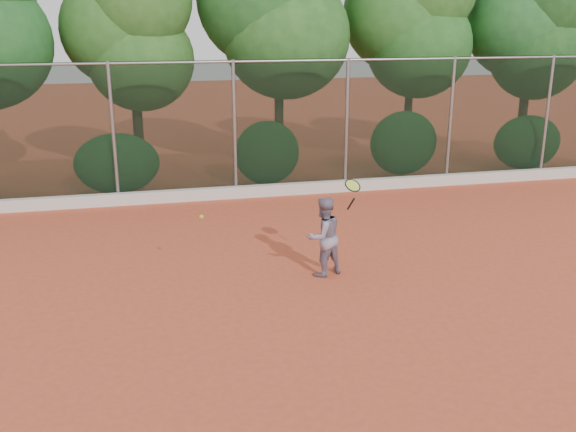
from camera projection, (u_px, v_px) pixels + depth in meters
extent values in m
plane|color=#C64C2E|center=(302.00, 307.00, 10.37)|extent=(80.00, 80.00, 0.00)
cube|color=beige|center=(237.00, 192.00, 16.67)|extent=(24.00, 0.20, 0.30)
imported|color=gray|center=(323.00, 237.00, 11.51)|extent=(0.86, 0.76, 1.45)
cube|color=black|center=(235.00, 130.00, 16.37)|extent=(24.00, 0.01, 3.50)
cylinder|color=gray|center=(233.00, 62.00, 15.87)|extent=(24.00, 0.06, 0.06)
cylinder|color=gray|center=(113.00, 135.00, 15.72)|extent=(0.09, 0.09, 3.50)
cylinder|color=gray|center=(235.00, 130.00, 16.37)|extent=(0.09, 0.09, 3.50)
cylinder|color=gray|center=(347.00, 126.00, 17.02)|extent=(0.09, 0.09, 3.50)
cylinder|color=gray|center=(450.00, 122.00, 17.67)|extent=(0.09, 0.09, 3.50)
cylinder|color=gray|center=(546.00, 118.00, 18.32)|extent=(0.09, 0.09, 3.50)
cylinder|color=#3D2717|center=(139.00, 139.00, 18.15)|extent=(0.28, 0.28, 2.40)
ellipsoid|color=#29571E|center=(141.00, 60.00, 17.45)|extent=(2.90, 2.40, 2.80)
ellipsoid|color=#27581E|center=(120.00, 29.00, 17.38)|extent=(3.20, 2.70, 3.10)
cylinder|color=#412E19|center=(279.00, 125.00, 18.65)|extent=(0.26, 0.26, 3.00)
ellipsoid|color=#3A772D|center=(286.00, 36.00, 17.86)|extent=(3.60, 3.00, 3.50)
cylinder|color=#3A2A16|center=(407.00, 124.00, 19.77)|extent=(0.24, 0.24, 2.70)
ellipsoid|color=#20531C|center=(419.00, 46.00, 19.03)|extent=(3.20, 2.70, 3.10)
ellipsoid|color=#255A1F|center=(401.00, 14.00, 18.93)|extent=(3.50, 2.90, 3.40)
cylinder|color=#48291B|center=(521.00, 125.00, 20.23)|extent=(0.28, 0.28, 2.50)
ellipsoid|color=#2B6225|center=(537.00, 52.00, 19.52)|extent=(3.00, 2.50, 2.90)
ellipsoid|color=#2C742E|center=(520.00, 24.00, 19.45)|extent=(3.30, 2.80, 3.20)
ellipsoid|color=#2C752E|center=(117.00, 164.00, 16.73)|extent=(2.20, 1.16, 1.60)
ellipsoid|color=#296426|center=(267.00, 153.00, 17.56)|extent=(1.80, 1.04, 1.76)
ellipsoid|color=#2C712B|center=(404.00, 143.00, 18.40)|extent=(2.00, 1.10, 1.84)
ellipsoid|color=#2C6B29|center=(527.00, 142.00, 19.32)|extent=(2.16, 1.12, 1.64)
cylinder|color=black|center=(351.00, 204.00, 11.35)|extent=(0.10, 0.21, 0.26)
torus|color=black|center=(353.00, 185.00, 11.19)|extent=(0.36, 0.33, 0.20)
cylinder|color=#BAD03D|center=(353.00, 185.00, 11.19)|extent=(0.31, 0.28, 0.15)
sphere|color=#B6C62D|center=(201.00, 217.00, 10.82)|extent=(0.07, 0.07, 0.07)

